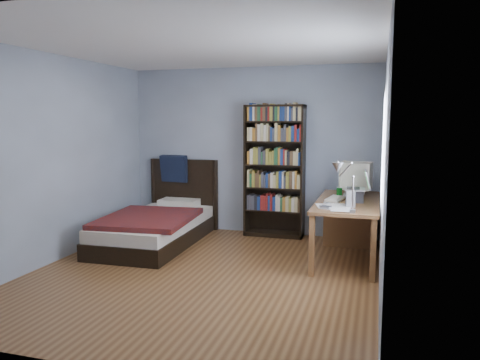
{
  "coord_description": "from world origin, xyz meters",
  "views": [
    {
      "loc": [
        1.85,
        -4.74,
        1.72
      ],
      "look_at": [
        0.27,
        0.56,
        1.0
      ],
      "focal_mm": 35.0,
      "sensor_mm": 36.0,
      "label": 1
    }
  ],
  "objects_px": {
    "desk": "(350,217)",
    "bookshelf": "(274,171)",
    "keyboard": "(335,199)",
    "soda_can": "(339,193)",
    "desk_lamp": "(340,173)",
    "bed": "(158,224)",
    "crt_monitor": "(355,176)",
    "laptop": "(356,193)",
    "speaker": "(351,199)"
  },
  "relations": [
    {
      "from": "keyboard",
      "to": "soda_can",
      "type": "distance_m",
      "value": 0.21
    },
    {
      "from": "laptop",
      "to": "soda_can",
      "type": "xyz_separation_m",
      "value": [
        -0.22,
        0.23,
        -0.04
      ]
    },
    {
      "from": "desk",
      "to": "desk_lamp",
      "type": "distance_m",
      "value": 1.8
    },
    {
      "from": "desk_lamp",
      "to": "bookshelf",
      "type": "xyz_separation_m",
      "value": [
        -1.1,
        1.99,
        -0.23
      ]
    },
    {
      "from": "crt_monitor",
      "to": "laptop",
      "type": "xyz_separation_m",
      "value": [
        0.04,
        -0.52,
        -0.14
      ]
    },
    {
      "from": "desk",
      "to": "keyboard",
      "type": "xyz_separation_m",
      "value": [
        -0.15,
        -0.51,
        0.32
      ]
    },
    {
      "from": "keyboard",
      "to": "soda_can",
      "type": "xyz_separation_m",
      "value": [
        0.03,
        0.21,
        0.05
      ]
    },
    {
      "from": "desk_lamp",
      "to": "bed",
      "type": "xyz_separation_m",
      "value": [
        -2.6,
        1.18,
        -0.95
      ]
    },
    {
      "from": "crt_monitor",
      "to": "laptop",
      "type": "bearing_deg",
      "value": -85.73
    },
    {
      "from": "desk_lamp",
      "to": "bed",
      "type": "distance_m",
      "value": 3.0
    },
    {
      "from": "desk_lamp",
      "to": "bed",
      "type": "bearing_deg",
      "value": 155.63
    },
    {
      "from": "laptop",
      "to": "bookshelf",
      "type": "xyz_separation_m",
      "value": [
        -1.22,
        0.9,
        0.13
      ]
    },
    {
      "from": "laptop",
      "to": "desk_lamp",
      "type": "distance_m",
      "value": 1.15
    },
    {
      "from": "crt_monitor",
      "to": "bookshelf",
      "type": "height_order",
      "value": "bookshelf"
    },
    {
      "from": "desk",
      "to": "bookshelf",
      "type": "bearing_deg",
      "value": 161.94
    },
    {
      "from": "crt_monitor",
      "to": "speaker",
      "type": "height_order",
      "value": "crt_monitor"
    },
    {
      "from": "laptop",
      "to": "keyboard",
      "type": "height_order",
      "value": "laptop"
    },
    {
      "from": "laptop",
      "to": "bed",
      "type": "height_order",
      "value": "bed"
    },
    {
      "from": "speaker",
      "to": "bookshelf",
      "type": "bearing_deg",
      "value": 132.23
    },
    {
      "from": "desk",
      "to": "laptop",
      "type": "height_order",
      "value": "laptop"
    },
    {
      "from": "laptop",
      "to": "bed",
      "type": "xyz_separation_m",
      "value": [
        -2.71,
        0.09,
        -0.59
      ]
    },
    {
      "from": "bed",
      "to": "desk_lamp",
      "type": "bearing_deg",
      "value": -24.37
    },
    {
      "from": "desk",
      "to": "speaker",
      "type": "distance_m",
      "value": 1.01
    },
    {
      "from": "desk",
      "to": "speaker",
      "type": "height_order",
      "value": "speaker"
    },
    {
      "from": "desk",
      "to": "keyboard",
      "type": "bearing_deg",
      "value": -106.64
    },
    {
      "from": "laptop",
      "to": "speaker",
      "type": "bearing_deg",
      "value": -95.73
    },
    {
      "from": "crt_monitor",
      "to": "speaker",
      "type": "bearing_deg",
      "value": -90.03
    },
    {
      "from": "desk",
      "to": "desk_lamp",
      "type": "xyz_separation_m",
      "value": [
        -0.02,
        -1.62,
        0.78
      ]
    },
    {
      "from": "desk",
      "to": "bookshelf",
      "type": "relative_size",
      "value": 0.9
    },
    {
      "from": "laptop",
      "to": "desk",
      "type": "bearing_deg",
      "value": 100.48
    },
    {
      "from": "bookshelf",
      "to": "bed",
      "type": "bearing_deg",
      "value": -151.53
    },
    {
      "from": "desk_lamp",
      "to": "laptop",
      "type": "bearing_deg",
      "value": 84.03
    },
    {
      "from": "laptop",
      "to": "speaker",
      "type": "xyz_separation_m",
      "value": [
        -0.04,
        -0.39,
        -0.01
      ]
    },
    {
      "from": "desk_lamp",
      "to": "keyboard",
      "type": "xyz_separation_m",
      "value": [
        -0.14,
        1.12,
        -0.45
      ]
    },
    {
      "from": "keyboard",
      "to": "speaker",
      "type": "height_order",
      "value": "speaker"
    },
    {
      "from": "crt_monitor",
      "to": "laptop",
      "type": "height_order",
      "value": "crt_monitor"
    },
    {
      "from": "crt_monitor",
      "to": "bed",
      "type": "bearing_deg",
      "value": -170.86
    },
    {
      "from": "bed",
      "to": "speaker",
      "type": "bearing_deg",
      "value": -10.12
    },
    {
      "from": "crt_monitor",
      "to": "bookshelf",
      "type": "bearing_deg",
      "value": 162.06
    },
    {
      "from": "desk",
      "to": "soda_can",
      "type": "distance_m",
      "value": 0.49
    },
    {
      "from": "keyboard",
      "to": "bed",
      "type": "relative_size",
      "value": 0.19
    },
    {
      "from": "desk",
      "to": "bed",
      "type": "distance_m",
      "value": 2.66
    },
    {
      "from": "keyboard",
      "to": "soda_can",
      "type": "relative_size",
      "value": 3.26
    },
    {
      "from": "desk_lamp",
      "to": "speaker",
      "type": "relative_size",
      "value": 3.04
    },
    {
      "from": "laptop",
      "to": "speaker",
      "type": "distance_m",
      "value": 0.39
    },
    {
      "from": "keyboard",
      "to": "bookshelf",
      "type": "height_order",
      "value": "bookshelf"
    },
    {
      "from": "bed",
      "to": "desk",
      "type": "bearing_deg",
      "value": 9.7
    },
    {
      "from": "speaker",
      "to": "crt_monitor",
      "type": "bearing_deg",
      "value": 89.79
    },
    {
      "from": "soda_can",
      "to": "bed",
      "type": "height_order",
      "value": "bed"
    },
    {
      "from": "keyboard",
      "to": "bookshelf",
      "type": "xyz_separation_m",
      "value": [
        -0.97,
        0.87,
        0.23
      ]
    }
  ]
}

